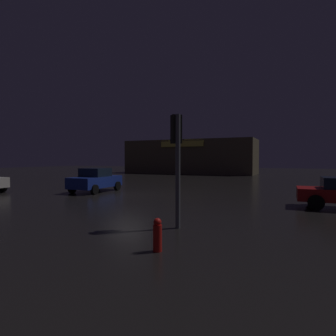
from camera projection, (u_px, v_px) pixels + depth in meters
The scene contains 5 objects.
ground_plane at pixel (127, 195), 17.55m from camera, with size 120.00×120.00×0.00m, color black.
store_building at pixel (190, 157), 44.58m from camera, with size 20.23×7.18×5.22m.
traffic_signal_opposite at pixel (177, 149), 9.15m from camera, with size 0.42×0.42×3.70m.
car_near at pixel (96, 180), 19.34m from camera, with size 2.14×4.01×1.63m.
fire_hydrant at pixel (157, 235), 6.81m from camera, with size 0.22×0.22×0.82m.
Camera 1 is at (9.62, -14.83, 2.25)m, focal length 29.91 mm.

